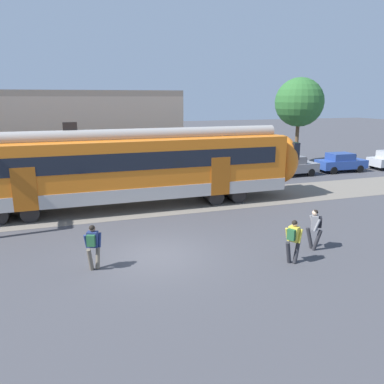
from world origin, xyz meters
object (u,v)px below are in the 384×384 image
object	(u,v)px
pedestrian_yellow	(293,238)
pedestrian_navy	(93,244)
parked_car_grey	(292,166)
pedestrian_grey	(315,226)
parked_car_blue	(341,162)

from	to	relation	value
pedestrian_yellow	pedestrian_navy	bearing A→B (deg)	166.31
pedestrian_navy	parked_car_grey	world-z (taller)	pedestrian_navy
pedestrian_grey	parked_car_grey	distance (m)	14.83
parked_car_blue	pedestrian_navy	bearing A→B (deg)	-148.95
pedestrian_grey	parked_car_grey	bearing A→B (deg)	60.95
pedestrian_navy	parked_car_blue	world-z (taller)	pedestrian_navy
pedestrian_yellow	parked_car_grey	size ratio (longest dim) A/B	0.41
pedestrian_yellow	parked_car_blue	world-z (taller)	pedestrian_yellow
pedestrian_navy	pedestrian_yellow	distance (m)	7.17
pedestrian_grey	parked_car_blue	bearing A→B (deg)	47.73
parked_car_grey	parked_car_blue	bearing A→B (deg)	2.26
pedestrian_yellow	pedestrian_grey	bearing A→B (deg)	29.35
pedestrian_grey	parked_car_grey	size ratio (longest dim) A/B	0.41
parked_car_grey	pedestrian_yellow	bearing A→B (deg)	-122.33
parked_car_grey	pedestrian_grey	bearing A→B (deg)	-119.05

